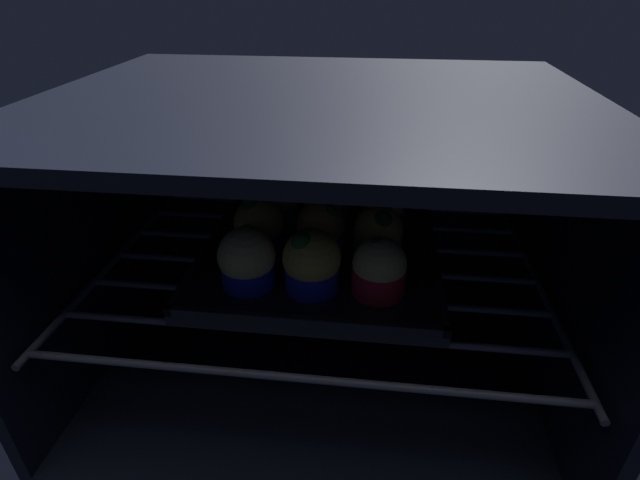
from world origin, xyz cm
name	(u,v)px	position (x,y,z in cm)	size (l,w,h in cm)	color
oven_cavity	(323,229)	(0.00, 26.25, 17.00)	(59.00, 47.00, 37.00)	black
oven_rack	(319,268)	(0.00, 22.00, 13.60)	(54.80, 42.00, 0.80)	#444756
baking_tray	(320,256)	(0.00, 23.12, 14.69)	(29.56, 29.56, 2.20)	black
muffin_row0_col0	(247,260)	(-7.40, 15.36, 18.39)	(6.58, 6.58, 7.34)	#1928B7
muffin_row0_col1	(311,263)	(-0.08, 15.36, 18.59)	(6.56, 6.56, 7.70)	#1928B7
muffin_row0_col2	(379,269)	(7.47, 15.59, 18.23)	(6.07, 6.07, 6.73)	red
muffin_row1_col0	(259,227)	(-7.83, 23.21, 18.42)	(6.39, 6.39, 7.59)	#1928B7
muffin_row1_col1	(323,231)	(0.39, 23.33, 18.36)	(6.07, 6.07, 6.89)	#0C8C84
muffin_row1_col2	(378,234)	(7.26, 23.31, 18.28)	(6.13, 6.13, 6.78)	#0C8C84
muffin_row2_col0	(277,200)	(-7.08, 30.85, 18.69)	(6.46, 6.46, 7.77)	#0C8C84
muffin_row2_col1	(327,203)	(0.11, 30.76, 18.66)	(6.39, 6.39, 7.40)	silver
muffin_row2_col2	(383,209)	(7.78, 30.52, 18.33)	(6.07, 6.07, 7.17)	#7A238C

